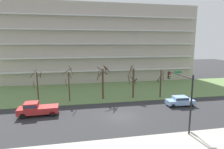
{
  "coord_description": "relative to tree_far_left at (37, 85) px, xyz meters",
  "views": [
    {
      "loc": [
        -5.78,
        -23.62,
        10.06
      ],
      "look_at": [
        -0.18,
        6.0,
        4.91
      ],
      "focal_mm": 29.56,
      "sensor_mm": 36.0,
      "label": 1
    }
  ],
  "objects": [
    {
      "name": "tree_right",
      "position": [
        16.69,
        -0.5,
        0.11
      ],
      "size": [
        1.83,
        1.89,
        6.15
      ],
      "color": "#4C3828",
      "rests_on": "ground"
    },
    {
      "name": "sidewalk_curb_near",
      "position": [
        12.56,
        -16.64,
        -2.91
      ],
      "size": [
        80.0,
        4.0,
        0.15
      ],
      "primitive_type": "cube",
      "color": "#ADA89E",
      "rests_on": "ground"
    },
    {
      "name": "tree_far_left",
      "position": [
        0.0,
        0.0,
        0.0
      ],
      "size": [
        2.06,
        1.96,
        5.65
      ],
      "color": "#4C3828",
      "rests_on": "ground"
    },
    {
      "name": "tree_left",
      "position": [
        5.25,
        -0.62,
        0.07
      ],
      "size": [
        2.01,
        2.02,
        6.35
      ],
      "color": "#4C3828",
      "rests_on": "ground"
    },
    {
      "name": "grass_lawn_strip",
      "position": [
        12.56,
        5.36,
        -2.95
      ],
      "size": [
        80.0,
        16.0,
        0.08
      ],
      "primitive_type": "cube",
      "color": "#66844C",
      "rests_on": "ground"
    },
    {
      "name": "tree_far_right",
      "position": [
        21.81,
        -1.23,
        -0.18
      ],
      "size": [
        1.37,
        1.37,
        5.26
      ],
      "color": "#423023",
      "rests_on": "ground"
    },
    {
      "name": "traffic_signal_mast",
      "position": [
        18.63,
        -13.45,
        1.63
      ],
      "size": [
        0.9,
        5.5,
        6.77
      ],
      "color": "black",
      "rests_on": "ground"
    },
    {
      "name": "tree_center",
      "position": [
        11.16,
        -0.34,
        0.46
      ],
      "size": [
        2.47,
        2.45,
        6.39
      ],
      "color": "#4C3828",
      "rests_on": "ground"
    },
    {
      "name": "sedan_blue_near_left",
      "position": [
        22.93,
        -6.14,
        -2.12
      ],
      "size": [
        4.48,
        2.01,
        1.57
      ],
      "rotation": [
        0.0,
        0.0,
        3.09
      ],
      "color": "#8CB2E0",
      "rests_on": "ground"
    },
    {
      "name": "apartment_building",
      "position": [
        12.56,
        20.21,
        6.88
      ],
      "size": [
        51.55,
        14.65,
        19.73
      ],
      "color": "#B2A899",
      "rests_on": "ground"
    },
    {
      "name": "ground",
      "position": [
        12.56,
        -8.64,
        -2.99
      ],
      "size": [
        160.0,
        160.0,
        0.0
      ],
      "primitive_type": "plane",
      "color": "#2D2D30"
    },
    {
      "name": "pickup_red_center_left",
      "position": [
        0.97,
        -6.15,
        -1.97
      ],
      "size": [
        5.48,
        2.24,
        1.95
      ],
      "rotation": [
        0.0,
        0.0,
        3.19
      ],
      "color": "#B22828",
      "rests_on": "ground"
    }
  ]
}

